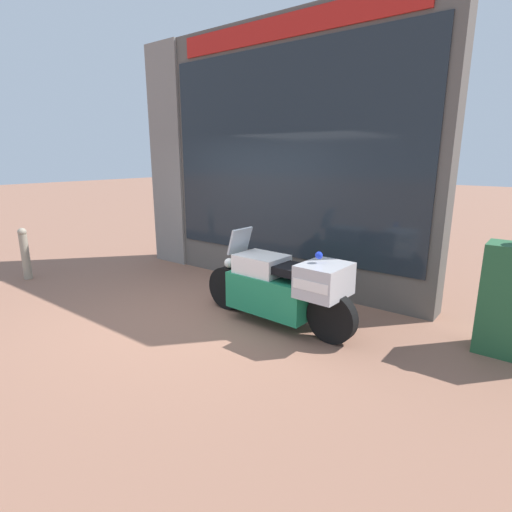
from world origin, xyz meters
name	(u,v)px	position (x,y,z in m)	size (l,w,h in m)	color
ground_plane	(186,314)	(0.00, 0.00, 0.00)	(60.00, 60.00, 0.00)	#8E604C
shop_building	(253,158)	(-0.38, 2.00, 2.09)	(5.59, 0.55, 4.17)	#56514C
window_display	(288,257)	(0.35, 2.03, 0.46)	(4.30, 0.30, 1.94)	slate
paramedic_motorcycle	(282,287)	(1.26, 0.48, 0.53)	(2.30, 0.64, 1.20)	black
street_bollard	(25,253)	(-3.46, -0.59, 0.48)	(0.14, 0.14, 0.92)	gray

